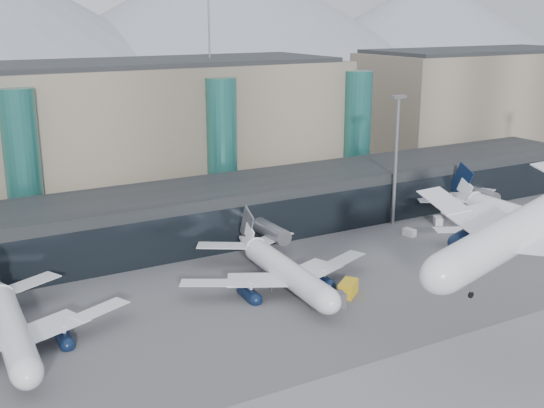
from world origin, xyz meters
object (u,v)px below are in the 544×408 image
(jet_parked_left, at_px, (8,313))
(jet_parked_right, at_px, (512,208))
(lightmast_mid, at_px, (396,153))
(jet_parked_mid, at_px, (278,259))
(veh_h, at_px, (348,288))
(veh_c, at_px, (331,300))
(veh_d, at_px, (438,221))
(veh_g, at_px, (409,232))
(hero_jet, at_px, (542,210))

(jet_parked_left, bearing_deg, jet_parked_right, -87.57)
(jet_parked_left, bearing_deg, lightmast_mid, -75.98)
(jet_parked_mid, bearing_deg, jet_parked_right, -85.75)
(jet_parked_right, relative_size, veh_h, 9.83)
(veh_c, distance_m, veh_d, 46.93)
(lightmast_mid, bearing_deg, veh_g, -106.62)
(veh_c, bearing_deg, jet_parked_mid, 114.57)
(jet_parked_right, height_order, veh_c, jet_parked_right)
(jet_parked_right, distance_m, veh_d, 14.13)
(jet_parked_mid, relative_size, jet_parked_right, 0.86)
(hero_jet, height_order, veh_h, hero_jet)
(jet_parked_left, relative_size, veh_g, 13.77)
(lightmast_mid, height_order, jet_parked_left, lightmast_mid)
(veh_d, bearing_deg, jet_parked_left, 129.03)
(jet_parked_mid, height_order, veh_g, jet_parked_mid)
(lightmast_mid, bearing_deg, veh_d, -32.81)
(hero_jet, xyz_separation_m, veh_g, (19.85, 44.14, -18.35))
(jet_parked_right, relative_size, veh_c, 10.07)
(jet_parked_left, distance_m, jet_parked_right, 91.44)
(hero_jet, height_order, veh_g, hero_jet)
(jet_parked_right, bearing_deg, lightmast_mid, 46.99)
(jet_parked_left, height_order, veh_g, jet_parked_left)
(hero_jet, xyz_separation_m, jet_parked_right, (38.21, 36.39, -14.29))
(jet_parked_mid, xyz_separation_m, veh_d, (43.40, 10.83, -3.29))
(jet_parked_right, bearing_deg, veh_h, 102.63)
(veh_h, bearing_deg, lightmast_mid, 2.76)
(lightmast_mid, height_order, veh_d, lightmast_mid)
(jet_parked_right, xyz_separation_m, veh_g, (-18.36, 7.76, -4.06))
(veh_d, bearing_deg, veh_g, 137.49)
(lightmast_mid, xyz_separation_m, hero_jet, (-22.14, -51.81, 4.62))
(veh_h, bearing_deg, veh_c, 169.27)
(jet_parked_mid, distance_m, veh_h, 11.81)
(veh_g, bearing_deg, veh_c, -67.94)
(lightmast_mid, distance_m, hero_jet, 56.53)
(veh_g, relative_size, veh_h, 0.60)
(veh_g, height_order, veh_h, veh_h)
(jet_parked_mid, distance_m, veh_d, 44.85)
(lightmast_mid, xyz_separation_m, veh_h, (-29.02, -24.86, -13.32))
(veh_d, relative_size, veh_h, 0.69)
(jet_parked_left, height_order, veh_c, jet_parked_left)
(lightmast_mid, relative_size, hero_jet, 0.67)
(hero_jet, relative_size, veh_c, 9.86)
(veh_c, bearing_deg, jet_parked_left, 178.46)
(hero_jet, relative_size, jet_parked_mid, 1.14)
(lightmast_mid, height_order, jet_parked_right, lightmast_mid)
(jet_parked_mid, xyz_separation_m, veh_g, (33.57, 8.03, -3.38))
(lightmast_mid, distance_m, veh_g, 15.89)
(jet_parked_left, bearing_deg, jet_parked_mid, -87.76)
(hero_jet, bearing_deg, veh_d, 50.23)
(veh_d, bearing_deg, veh_c, 150.10)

